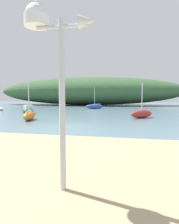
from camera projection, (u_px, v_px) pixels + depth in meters
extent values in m
plane|color=slate|center=(67.00, 127.00, 12.72)|extent=(120.00, 120.00, 0.00)
ellipsoid|color=#3D6038|center=(87.00, 91.00, 45.89)|extent=(45.20, 13.96, 6.66)
cylinder|color=silver|center=(62.00, 107.00, 3.67)|extent=(0.12, 0.12, 3.31)
cylinder|color=silver|center=(61.00, 27.00, 3.54)|extent=(0.99, 0.07, 0.07)
cylinder|color=white|center=(37.00, 21.00, 3.63)|extent=(0.48, 0.48, 0.21)
sphere|color=white|center=(37.00, 15.00, 3.62)|extent=(0.44, 0.44, 0.44)
cone|color=silver|center=(87.00, 21.00, 3.44)|extent=(0.32, 0.25, 0.25)
cylinder|color=orange|center=(37.00, 2.00, 3.61)|extent=(0.01, 0.01, 0.05)
cylinder|color=orange|center=(35.00, 2.00, 3.60)|extent=(0.01, 0.01, 0.05)
ellipsoid|color=#2D4C9E|center=(94.00, 106.00, 31.61)|extent=(3.05, 1.75, 0.78)
cylinder|color=silver|center=(94.00, 96.00, 31.47)|extent=(0.08, 0.08, 3.09)
cylinder|color=silver|center=(97.00, 104.00, 31.63)|extent=(1.26, 0.46, 0.06)
ellipsoid|color=#287A4C|center=(28.00, 111.00, 23.65)|extent=(3.39, 3.42, 0.61)
cube|color=silver|center=(28.00, 107.00, 23.30)|extent=(1.53, 1.53, 0.62)
ellipsoid|color=orange|center=(29.00, 116.00, 16.48)|extent=(1.35, 2.58, 0.75)
cylinder|color=silver|center=(29.00, 97.00, 16.34)|extent=(0.08, 0.08, 2.95)
cylinder|color=silver|center=(28.00, 112.00, 16.08)|extent=(0.32, 1.09, 0.06)
ellipsoid|color=#B72D28|center=(142.00, 114.00, 18.12)|extent=(2.46, 2.33, 0.78)
cylinder|color=silver|center=(142.00, 98.00, 17.99)|extent=(0.08, 0.08, 2.82)
cylinder|color=silver|center=(145.00, 110.00, 18.29)|extent=(0.92, 0.85, 0.06)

